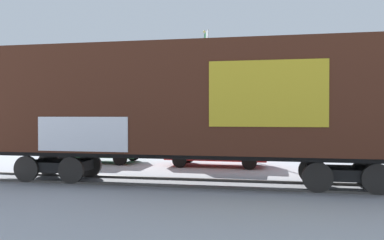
# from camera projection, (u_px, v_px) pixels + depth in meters

# --- Properties ---
(ground_plane) EXTENTS (260.00, 260.00, 0.00)m
(ground_plane) POSITION_uv_depth(u_px,v_px,m) (234.00, 185.00, 13.01)
(ground_plane) COLOR #B2B5BC
(track) EXTENTS (60.01, 2.85, 0.08)m
(track) POSITION_uv_depth(u_px,v_px,m) (186.00, 183.00, 13.33)
(track) COLOR #4C4742
(track) RESTS_ON ground_plane
(freight_car) EXTENTS (15.54, 3.17, 4.89)m
(freight_car) POSITION_uv_depth(u_px,v_px,m) (191.00, 101.00, 13.26)
(freight_car) COLOR #472316
(freight_car) RESTS_ON ground_plane
(flagpole) EXTENTS (0.62, 1.63, 8.08)m
(flagpole) POSITION_uv_depth(u_px,v_px,m) (205.00, 70.00, 26.17)
(flagpole) COLOR silver
(flagpole) RESTS_ON ground_plane
(hillside) EXTENTS (124.26, 33.83, 14.08)m
(hillside) POSITION_uv_depth(u_px,v_px,m) (265.00, 102.00, 77.68)
(hillside) COLOR slate
(hillside) RESTS_ON ground_plane
(parked_car_green) EXTENTS (4.23, 2.02, 1.68)m
(parked_car_green) POSITION_uv_depth(u_px,v_px,m) (99.00, 145.00, 19.33)
(parked_car_green) COLOR #1E5933
(parked_car_green) RESTS_ON ground_plane
(parked_car_red) EXTENTS (4.58, 2.06, 1.82)m
(parked_car_red) POSITION_uv_depth(u_px,v_px,m) (217.00, 147.00, 17.95)
(parked_car_red) COLOR #B21E1E
(parked_car_red) RESTS_ON ground_plane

